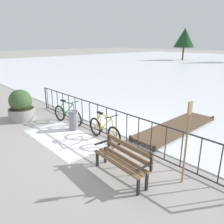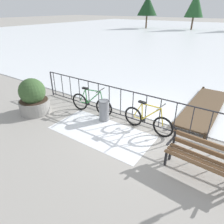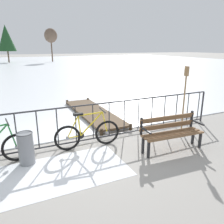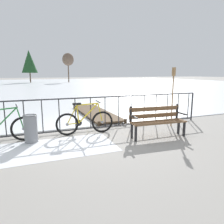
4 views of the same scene
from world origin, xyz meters
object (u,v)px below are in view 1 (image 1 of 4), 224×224
bicycle_second (104,130)px  bicycle_near_railing (67,115)px  oar_upright (187,138)px  planter_with_shrub (21,106)px  trash_bin (73,120)px  park_bench (123,157)px

bicycle_second → bicycle_near_railing: bearing=-178.9°
bicycle_second → oar_upright: oar_upright is taller
planter_with_shrub → trash_bin: size_ratio=1.77×
trash_bin → oar_upright: 4.57m
bicycle_near_railing → bicycle_second: bearing=1.1°
bicycle_near_railing → trash_bin: bicycle_near_railing is taller
park_bench → oar_upright: (1.15, 0.83, 0.63)m
bicycle_near_railing → bicycle_second: 2.21m
planter_with_shrub → trash_bin: bearing=21.9°
planter_with_shrub → trash_bin: (2.44, 0.98, -0.21)m
bicycle_second → oar_upright: (3.00, -0.15, 0.77)m
bicycle_second → trash_bin: (-1.51, -0.22, 0.00)m
planter_with_shrub → oar_upright: oar_upright is taller
bicycle_near_railing → trash_bin: 0.72m
park_bench → oar_upright: oar_upright is taller
park_bench → planter_with_shrub: size_ratio=1.26×
bicycle_second → park_bench: bearing=-28.0°
bicycle_near_railing → park_bench: bearing=-13.1°
planter_with_shrub → bicycle_second: bearing=16.9°
planter_with_shrub → oar_upright: 7.04m
park_bench → trash_bin: bearing=167.1°
bicycle_near_railing → park_bench: bicycle_near_railing is taller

